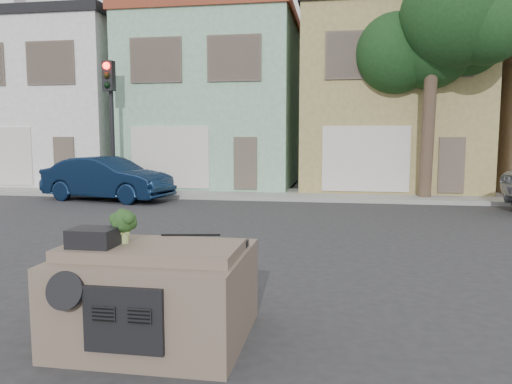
# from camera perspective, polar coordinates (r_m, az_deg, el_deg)

# --- Properties ---
(ground_plane) EXTENTS (120.00, 120.00, 0.00)m
(ground_plane) POSITION_cam_1_polar(r_m,az_deg,el_deg) (8.79, -4.08, -8.75)
(ground_plane) COLOR #303033
(ground_plane) RESTS_ON ground
(sidewalk) EXTENTS (40.00, 3.00, 0.15)m
(sidewalk) POSITION_cam_1_polar(r_m,az_deg,el_deg) (18.98, 3.37, -0.28)
(sidewalk) COLOR gray
(sidewalk) RESTS_ON ground
(townhouse_white) EXTENTS (7.20, 8.20, 7.55)m
(townhouse_white) POSITION_cam_1_polar(r_m,az_deg,el_deg) (26.24, -20.50, 9.29)
(townhouse_white) COLOR white
(townhouse_white) RESTS_ON ground
(townhouse_mint) EXTENTS (7.20, 8.20, 7.55)m
(townhouse_mint) POSITION_cam_1_polar(r_m,az_deg,el_deg) (23.45, -4.16, 10.06)
(townhouse_mint) COLOR #8BBC9A
(townhouse_mint) RESTS_ON ground
(townhouse_tan) EXTENTS (7.20, 8.20, 7.55)m
(townhouse_tan) POSITION_cam_1_polar(r_m,az_deg,el_deg) (22.88, 14.71, 9.96)
(townhouse_tan) COLOR #9F8E55
(townhouse_tan) RESTS_ON ground
(navy_sedan) EXTENTS (4.93, 2.53, 1.55)m
(navy_sedan) POSITION_cam_1_polar(r_m,az_deg,el_deg) (18.57, -16.54, -0.92)
(navy_sedan) COLOR #0C1C38
(navy_sedan) RESTS_ON ground
(traffic_signal) EXTENTS (0.40, 0.40, 5.10)m
(traffic_signal) POSITION_cam_1_polar(r_m,az_deg,el_deg) (19.68, -16.23, 6.94)
(traffic_signal) COLOR black
(traffic_signal) RESTS_ON ground
(tree_near) EXTENTS (4.40, 4.00, 8.50)m
(tree_near) POSITION_cam_1_polar(r_m,az_deg,el_deg) (18.39, 19.27, 12.19)
(tree_near) COLOR #173A18
(tree_near) RESTS_ON ground
(car_dashboard) EXTENTS (2.00, 1.80, 1.12)m
(car_dashboard) POSITION_cam_1_polar(r_m,az_deg,el_deg) (5.88, -11.13, -10.93)
(car_dashboard) COLOR #6E5C4D
(car_dashboard) RESTS_ON ground
(instrument_hump) EXTENTS (0.48, 0.38, 0.20)m
(instrument_hump) POSITION_cam_1_polar(r_m,az_deg,el_deg) (5.64, -18.07, -4.96)
(instrument_hump) COLOR black
(instrument_hump) RESTS_ON car_dashboard
(wiper_arm) EXTENTS (0.69, 0.15, 0.02)m
(wiper_arm) POSITION_cam_1_polar(r_m,az_deg,el_deg) (6.00, -7.45, -4.88)
(wiper_arm) COLOR black
(wiper_arm) RESTS_ON car_dashboard
(broccoli) EXTENTS (0.42, 0.42, 0.39)m
(broccoli) POSITION_cam_1_polar(r_m,az_deg,el_deg) (5.72, -14.86, -3.76)
(broccoli) COLOR #1D3816
(broccoli) RESTS_ON car_dashboard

